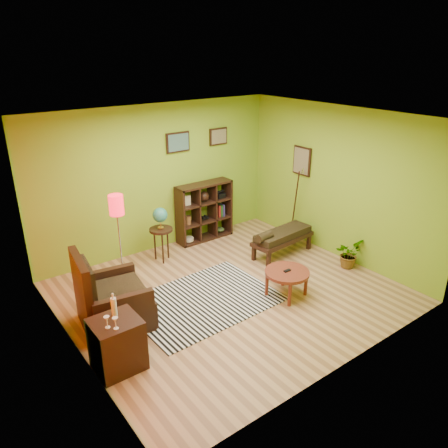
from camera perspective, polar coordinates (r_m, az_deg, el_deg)
ground at (r=7.24m, az=0.77°, el=-8.91°), size 5.00×5.00×0.00m
room_shell at (r=6.45m, az=0.12°, el=4.69°), size 5.04×4.54×2.82m
zebra_rug at (r=7.03m, az=-2.75°, el=-9.93°), size 2.31×1.68×0.01m
coffee_table at (r=7.05m, az=8.23°, el=-6.55°), size 0.71×0.71×0.46m
armchair at (r=6.53m, az=-14.60°, el=-9.96°), size 1.07×1.07×1.15m
side_cabinet at (r=5.72m, az=-13.79°, el=-14.97°), size 0.58×0.53×1.00m
floor_lamp at (r=7.07m, az=-13.79°, el=1.35°), size 0.24×0.24×1.60m
globe_table at (r=8.01m, az=-8.31°, el=0.38°), size 0.43×0.43×1.05m
cube_shelf at (r=8.94m, az=-2.50°, el=1.66°), size 1.20×0.35×1.20m
bench at (r=8.36m, az=7.51°, el=-1.61°), size 1.36×0.58×0.61m
potted_plant at (r=8.25m, az=15.89°, el=-4.10°), size 0.59×0.63×0.40m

